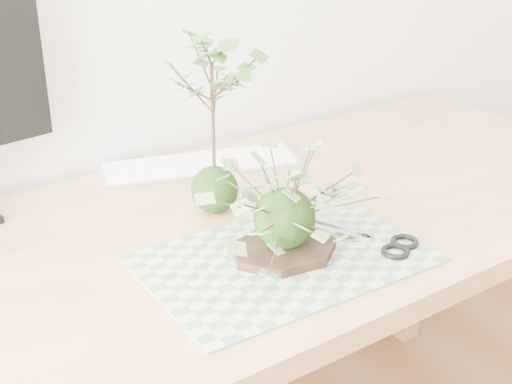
# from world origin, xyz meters

# --- Properties ---
(desk) EXTENTS (1.60, 0.70, 0.74)m
(desk) POSITION_xyz_m (0.07, 1.23, 0.65)
(desk) COLOR tan
(desk) RESTS_ON ground_plane
(cutting_mat) EXTENTS (0.45, 0.31, 0.00)m
(cutting_mat) POSITION_xyz_m (0.01, 1.08, 0.74)
(cutting_mat) COLOR #5A755A
(cutting_mat) RESTS_ON desk
(stone_dish) EXTENTS (0.21, 0.21, 0.01)m
(stone_dish) POSITION_xyz_m (0.02, 1.09, 0.75)
(stone_dish) COLOR black
(stone_dish) RESTS_ON cutting_mat
(ivy_kokedama) EXTENTS (0.28, 0.28, 0.20)m
(ivy_kokedama) POSITION_xyz_m (0.02, 1.09, 0.85)
(ivy_kokedama) COLOR black
(ivy_kokedama) RESTS_ON stone_dish
(maple_kokedama) EXTENTS (0.24, 0.24, 0.35)m
(maple_kokedama) POSITION_xyz_m (0.02, 1.29, 0.99)
(maple_kokedama) COLOR black
(maple_kokedama) RESTS_ON desk
(keyboard) EXTENTS (0.43, 0.24, 0.02)m
(keyboard) POSITION_xyz_m (0.10, 1.48, 0.75)
(keyboard) COLOR silver
(keyboard) RESTS_ON desk
(scissors) EXTENTS (0.10, 0.20, 0.01)m
(scissors) POSITION_xyz_m (0.17, 1.02, 0.75)
(scissors) COLOR #96969F
(scissors) RESTS_ON cutting_mat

